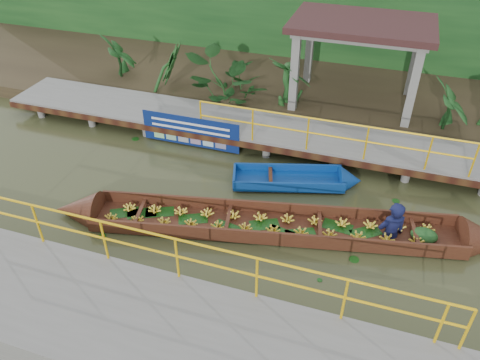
% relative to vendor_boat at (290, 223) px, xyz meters
% --- Properties ---
extents(ground, '(80.00, 80.00, 0.00)m').
position_rel_vendor_boat_xyz_m(ground, '(-2.44, 0.34, -0.26)').
color(ground, '#34371B').
rests_on(ground, ground).
extents(land_strip, '(30.00, 8.00, 0.45)m').
position_rel_vendor_boat_xyz_m(land_strip, '(-2.44, 7.84, -0.04)').
color(land_strip, '#2F2417').
rests_on(land_strip, ground).
extents(far_dock, '(16.00, 2.06, 1.66)m').
position_rel_vendor_boat_xyz_m(far_dock, '(-2.42, 3.77, 0.22)').
color(far_dock, slate).
rests_on(far_dock, ground).
extents(near_dock, '(18.00, 2.40, 1.73)m').
position_rel_vendor_boat_xyz_m(near_dock, '(-1.44, -3.86, 0.04)').
color(near_dock, slate).
rests_on(near_dock, ground).
extents(pavilion, '(4.40, 3.00, 3.00)m').
position_rel_vendor_boat_xyz_m(pavilion, '(0.56, 6.64, 2.56)').
color(pavilion, slate).
rests_on(pavilion, ground).
extents(foliage_backdrop, '(30.00, 0.80, 4.00)m').
position_rel_vendor_boat_xyz_m(foliage_backdrop, '(-2.44, 10.34, 1.74)').
color(foliage_backdrop, '#123915').
rests_on(foliage_backdrop, ground).
extents(vendor_boat, '(10.90, 3.31, 2.38)m').
position_rel_vendor_boat_xyz_m(vendor_boat, '(0.00, 0.00, 0.00)').
color(vendor_boat, '#3B1710').
rests_on(vendor_boat, ground).
extents(moored_blue_boat, '(3.59, 1.83, 0.83)m').
position_rel_vendor_boat_xyz_m(moored_blue_boat, '(0.32, 2.10, -0.11)').
color(moored_blue_boat, navy).
rests_on(moored_blue_boat, ground).
extents(blue_banner, '(3.12, 0.04, 0.97)m').
position_rel_vendor_boat_xyz_m(blue_banner, '(-3.77, 2.82, 0.30)').
color(blue_banner, navy).
rests_on(blue_banner, ground).
extents(tropical_plants, '(14.21, 1.21, 1.51)m').
position_rel_vendor_boat_xyz_m(tropical_plants, '(-1.73, 5.64, 0.94)').
color(tropical_plants, '#123915').
rests_on(tropical_plants, ground).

